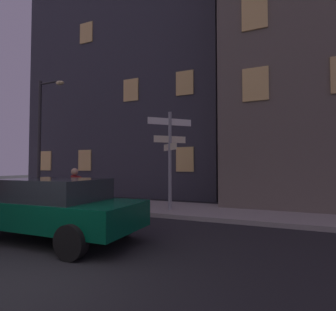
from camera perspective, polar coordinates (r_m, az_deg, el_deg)
The scene contains 6 objects.
sidewalk_kerb at distance 10.08m, azimuth 2.55°, elevation -11.41°, with size 40.00×2.88×0.14m, color #9E9991.
signpost at distance 9.51m, azimuth 0.41°, elevation 1.02°, with size 1.20×1.20×3.47m.
street_lamp at distance 14.17m, azimuth -25.17°, elevation 5.38°, with size 1.57×0.28×5.65m.
car_near_left at distance 6.75m, azimuth -23.93°, elevation -9.96°, with size 4.47×1.98×1.38m.
cyclist at distance 8.80m, azimuth -19.14°, elevation -8.18°, with size 1.82×0.37×1.61m.
building_left_block at distance 19.22m, azimuth -5.77°, elevation 14.26°, with size 12.27×7.71×14.27m.
Camera 1 is at (3.54, -2.43, 1.68)m, focal length 28.57 mm.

